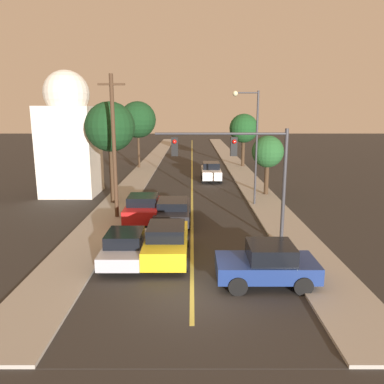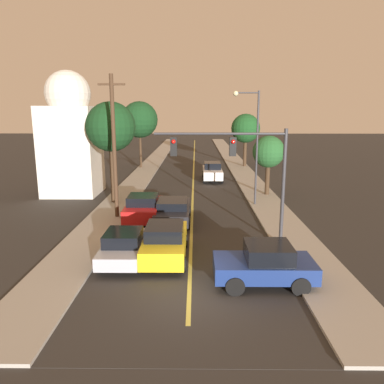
% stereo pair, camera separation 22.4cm
% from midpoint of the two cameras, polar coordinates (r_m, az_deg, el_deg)
% --- Properties ---
extents(ground_plane, '(200.00, 200.00, 0.00)m').
position_cam_midpoint_polar(ground_plane, '(14.24, 0.04, -15.51)').
color(ground_plane, '#2D2B28').
extents(road_surface, '(8.25, 80.00, 0.01)m').
position_cam_midpoint_polar(road_surface, '(49.04, 0.42, 4.51)').
color(road_surface, '#2D2B28').
rests_on(road_surface, ground).
extents(sidewalk_left, '(2.50, 80.00, 0.12)m').
position_cam_midpoint_polar(sidewalk_left, '(49.34, -5.85, 4.56)').
color(sidewalk_left, '#9E998E').
rests_on(sidewalk_left, ground).
extents(sidewalk_right, '(2.50, 80.00, 0.12)m').
position_cam_midpoint_polar(sidewalk_right, '(49.32, 6.70, 4.53)').
color(sidewalk_right, '#9E998E').
rests_on(sidewalk_right, ground).
extents(car_near_lane_front, '(1.98, 4.58, 1.65)m').
position_cam_midpoint_polar(car_near_lane_front, '(17.20, -3.74, -7.49)').
color(car_near_lane_front, gold).
rests_on(car_near_lane_front, ground).
extents(car_near_lane_second, '(2.12, 4.75, 1.42)m').
position_cam_midpoint_polar(car_near_lane_second, '(22.72, -2.66, -2.78)').
color(car_near_lane_second, black).
rests_on(car_near_lane_second, ground).
extents(car_outer_lane_front, '(1.89, 4.08, 1.43)m').
position_cam_midpoint_polar(car_outer_lane_front, '(17.15, -9.93, -8.04)').
color(car_outer_lane_front, '#A5A8B2').
rests_on(car_outer_lane_front, ground).
extents(car_outer_lane_second, '(2.10, 4.22, 1.64)m').
position_cam_midpoint_polar(car_outer_lane_second, '(23.07, -7.14, -2.37)').
color(car_outer_lane_second, red).
rests_on(car_outer_lane_second, ground).
extents(car_far_oncoming, '(1.92, 4.71, 1.74)m').
position_cam_midpoint_polar(car_far_oncoming, '(36.43, 3.30, 3.17)').
color(car_far_oncoming, white).
rests_on(car_far_oncoming, ground).
extents(car_crossing_right, '(3.87, 2.10, 1.64)m').
position_cam_midpoint_polar(car_crossing_right, '(15.03, 11.48, -10.71)').
color(car_crossing_right, navy).
rests_on(car_crossing_right, ground).
extents(traffic_signal_mast, '(6.39, 0.42, 5.70)m').
position_cam_midpoint_polar(traffic_signal_mast, '(18.27, 7.61, 4.75)').
color(traffic_signal_mast, '#333338').
rests_on(traffic_signal_mast, ground).
extents(streetlamp_right, '(1.81, 0.36, 7.85)m').
position_cam_midpoint_polar(streetlamp_right, '(26.34, 9.34, 8.74)').
color(streetlamp_right, '#333338').
rests_on(streetlamp_right, ground).
extents(utility_pole_left, '(1.60, 0.24, 8.64)m').
position_cam_midpoint_polar(utility_pole_left, '(23.28, -11.52, 7.02)').
color(utility_pole_left, '#422D1E').
rests_on(utility_pole_left, ground).
extents(tree_left_near, '(3.49, 3.49, 7.17)m').
position_cam_midpoint_polar(tree_left_near, '(27.17, -12.03, 9.61)').
color(tree_left_near, '#3D2B1C').
rests_on(tree_left_near, ground).
extents(tree_left_far, '(4.14, 4.14, 7.59)m').
position_cam_midpoint_polar(tree_left_far, '(43.99, -7.83, 10.85)').
color(tree_left_far, '#3D2B1C').
rests_on(tree_left_far, ground).
extents(tree_right_near, '(2.49, 2.49, 4.65)m').
position_cam_midpoint_polar(tree_right_near, '(29.91, 11.80, 5.97)').
color(tree_right_near, '#3D2B1C').
rests_on(tree_right_near, ground).
extents(tree_right_far, '(3.40, 3.40, 6.19)m').
position_cam_midpoint_polar(tree_right_far, '(45.23, 8.31, 9.53)').
color(tree_right_far, '#3D2B1C').
rests_on(tree_right_far, ground).
extents(domed_building_left, '(4.15, 4.15, 9.70)m').
position_cam_midpoint_polar(domed_building_left, '(31.44, -17.81, 8.12)').
color(domed_building_left, beige).
rests_on(domed_building_left, ground).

